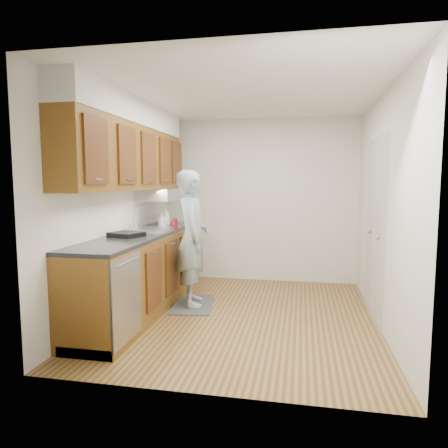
% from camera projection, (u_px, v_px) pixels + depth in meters
% --- Properties ---
extents(floor, '(3.50, 3.50, 0.00)m').
position_uv_depth(floor, '(241.00, 316.00, 4.62)').
color(floor, olive).
rests_on(floor, ground).
extents(ceiling, '(3.50, 3.50, 0.00)m').
position_uv_depth(ceiling, '(242.00, 94.00, 4.36)').
color(ceiling, white).
rests_on(ceiling, wall_left).
extents(wall_left, '(0.02, 3.50, 2.50)m').
position_uv_depth(wall_left, '(118.00, 207.00, 4.77)').
color(wall_left, silver).
rests_on(wall_left, floor).
extents(wall_right, '(0.02, 3.50, 2.50)m').
position_uv_depth(wall_right, '(382.00, 210.00, 4.20)').
color(wall_right, silver).
rests_on(wall_right, floor).
extents(wall_back, '(3.00, 0.02, 2.50)m').
position_uv_depth(wall_back, '(258.00, 201.00, 6.20)').
color(wall_back, silver).
rests_on(wall_back, floor).
extents(counter, '(0.64, 2.80, 1.30)m').
position_uv_depth(counter, '(143.00, 270.00, 4.80)').
color(counter, brown).
rests_on(counter, floor).
extents(upper_cabinets, '(0.47, 2.80, 1.21)m').
position_uv_depth(upper_cabinets, '(131.00, 148.00, 4.71)').
color(upper_cabinets, brown).
rests_on(upper_cabinets, wall_left).
extents(closet_door, '(0.02, 1.22, 2.05)m').
position_uv_depth(closet_door, '(375.00, 228.00, 4.52)').
color(closet_door, silver).
rests_on(closet_door, wall_right).
extents(floor_mat, '(0.60, 0.88, 0.02)m').
position_uv_depth(floor_mat, '(193.00, 304.00, 5.02)').
color(floor_mat, '#565658').
rests_on(floor_mat, floor).
extents(person, '(0.64, 0.78, 1.90)m').
position_uv_depth(person, '(192.00, 229.00, 4.92)').
color(person, '#8DA3AB').
rests_on(person, floor_mat).
extents(soap_bottle_a, '(0.13, 0.13, 0.26)m').
position_uv_depth(soap_bottle_a, '(166.00, 216.00, 5.51)').
color(soap_bottle_a, white).
rests_on(soap_bottle_a, counter).
extents(soap_bottle_b, '(0.12, 0.12, 0.19)m').
position_uv_depth(soap_bottle_b, '(162.00, 219.00, 5.45)').
color(soap_bottle_b, white).
rests_on(soap_bottle_b, counter).
extents(soap_bottle_c, '(0.17, 0.17, 0.17)m').
position_uv_depth(soap_bottle_c, '(162.00, 219.00, 5.56)').
color(soap_bottle_c, white).
rests_on(soap_bottle_c, counter).
extents(soda_can, '(0.09, 0.09, 0.13)m').
position_uv_depth(soda_can, '(175.00, 224.00, 5.17)').
color(soda_can, maroon).
rests_on(soda_can, counter).
extents(dish_rack, '(0.41, 0.37, 0.05)m').
position_uv_depth(dish_rack, '(126.00, 234.00, 4.41)').
color(dish_rack, black).
rests_on(dish_rack, counter).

